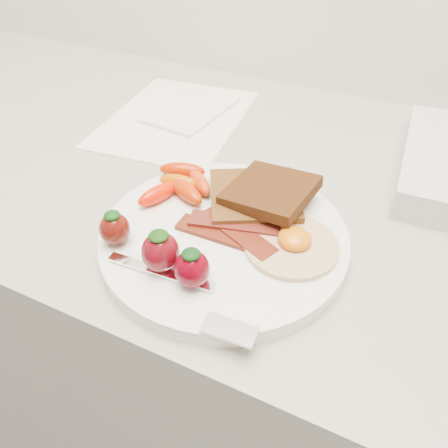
% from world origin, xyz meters
% --- Properties ---
extents(counter, '(2.00, 0.60, 0.90)m').
position_xyz_m(counter, '(0.00, 1.70, 0.45)').
color(counter, gray).
rests_on(counter, ground).
extents(plate, '(0.27, 0.27, 0.02)m').
position_xyz_m(plate, '(-0.02, 1.55, 0.91)').
color(plate, white).
rests_on(plate, counter).
extents(toast_lower, '(0.14, 0.14, 0.01)m').
position_xyz_m(toast_lower, '(-0.02, 1.61, 0.93)').
color(toast_lower, '#391D08').
rests_on(toast_lower, plate).
extents(toast_upper, '(0.10, 0.10, 0.02)m').
position_xyz_m(toast_upper, '(0.00, 1.61, 0.94)').
color(toast_upper, black).
rests_on(toast_upper, toast_lower).
extents(fried_egg, '(0.12, 0.12, 0.02)m').
position_xyz_m(fried_egg, '(0.05, 1.56, 0.92)').
color(fried_egg, '#F1E3C0').
rests_on(fried_egg, plate).
extents(bacon_strips, '(0.12, 0.07, 0.01)m').
position_xyz_m(bacon_strips, '(-0.02, 1.55, 0.92)').
color(bacon_strips, '#3F0E0D').
rests_on(bacon_strips, plate).
extents(baby_carrots, '(0.09, 0.10, 0.02)m').
position_xyz_m(baby_carrots, '(-0.10, 1.60, 0.93)').
color(baby_carrots, '#C45A00').
rests_on(baby_carrots, plate).
extents(strawberries, '(0.13, 0.05, 0.05)m').
position_xyz_m(strawberries, '(-0.06, 1.48, 0.94)').
color(strawberries, '#4E0E08').
rests_on(strawberries, plate).
extents(fork, '(0.17, 0.05, 0.00)m').
position_xyz_m(fork, '(-0.01, 1.45, 0.92)').
color(fork, white).
rests_on(fork, plate).
extents(paper_sheet, '(0.23, 0.29, 0.00)m').
position_xyz_m(paper_sheet, '(-0.22, 1.79, 0.90)').
color(paper_sheet, white).
rests_on(paper_sheet, counter).
extents(notepad, '(0.12, 0.16, 0.01)m').
position_xyz_m(notepad, '(-0.21, 1.81, 0.91)').
color(notepad, white).
rests_on(notepad, paper_sheet).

